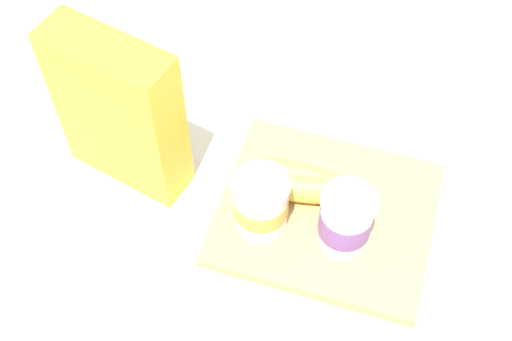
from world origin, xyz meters
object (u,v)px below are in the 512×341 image
(cutting_board, at_px, (326,214))
(yogurt_cup_front, at_px, (346,220))
(yogurt_cup_back, at_px, (261,203))
(cereal_box, at_px, (120,113))
(banana_bunch, at_px, (311,184))

(cutting_board, xyz_separation_m, yogurt_cup_front, (-0.03, 0.04, 0.05))
(cutting_board, height_order, yogurt_cup_back, yogurt_cup_back)
(yogurt_cup_front, bearing_deg, yogurt_cup_back, 3.22)
(cereal_box, xyz_separation_m, banana_bunch, (-0.25, -0.02, -0.08))
(cereal_box, relative_size, banana_bunch, 1.40)
(cereal_box, distance_m, banana_bunch, 0.27)
(cereal_box, height_order, yogurt_cup_front, cereal_box)
(yogurt_cup_front, bearing_deg, cereal_box, -6.48)
(cutting_board, bearing_deg, yogurt_cup_front, 129.56)
(yogurt_cup_back, distance_m, banana_bunch, 0.08)
(yogurt_cup_back, bearing_deg, banana_bunch, -128.92)
(yogurt_cup_front, distance_m, banana_bunch, 0.09)
(yogurt_cup_front, relative_size, banana_bunch, 0.52)
(cereal_box, bearing_deg, banana_bunch, -161.81)
(yogurt_cup_back, bearing_deg, cereal_box, -11.55)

